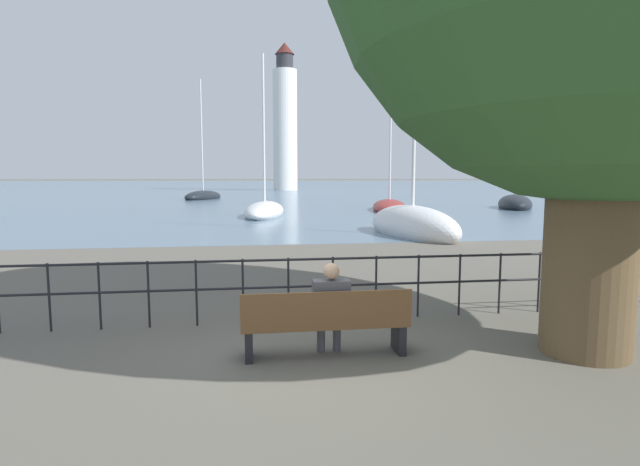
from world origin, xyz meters
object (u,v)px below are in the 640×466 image
object	(u,v)px
park_bench	(326,324)
sailboat_1	(265,211)
sailboat_2	(389,206)
sailboat_3	(203,196)
seated_person_left	(331,304)
harbor_lighthouse	(285,123)
sailboat_5	(515,203)
sailboat_4	(412,225)

from	to	relation	value
park_bench	sailboat_1	xyz separation A→B (m)	(-0.09, 23.98, -0.16)
sailboat_2	sailboat_3	bearing A→B (deg)	141.85
park_bench	seated_person_left	bearing A→B (deg)	46.83
harbor_lighthouse	sailboat_5	bearing A→B (deg)	-75.55
sailboat_2	sailboat_3	world-z (taller)	sailboat_3
seated_person_left	sailboat_5	bearing A→B (deg)	56.97
park_bench	sailboat_1	distance (m)	23.98
sailboat_2	sailboat_5	world-z (taller)	sailboat_5
sailboat_3	harbor_lighthouse	size ratio (longest dim) A/B	0.51
sailboat_2	sailboat_5	bearing A→B (deg)	17.78
sailboat_3	sailboat_1	bearing A→B (deg)	-51.27
seated_person_left	sailboat_4	size ratio (longest dim) A/B	0.11
sailboat_1	sailboat_2	world-z (taller)	sailboat_2
seated_person_left	sailboat_2	distance (m)	29.32
sailboat_5	sailboat_4	bearing A→B (deg)	-105.32
harbor_lighthouse	sailboat_4	bearing A→B (deg)	-89.75
sailboat_4	sailboat_2	bearing A→B (deg)	67.86
sailboat_2	sailboat_4	distance (m)	15.42
sailboat_1	sailboat_5	size ratio (longest dim) A/B	0.80
seated_person_left	sailboat_1	bearing A→B (deg)	90.40
seated_person_left	sailboat_4	world-z (taller)	sailboat_4
park_bench	sailboat_1	size ratio (longest dim) A/B	0.22
seated_person_left	harbor_lighthouse	world-z (taller)	harbor_lighthouse
sailboat_4	sailboat_1	bearing A→B (deg)	107.31
seated_person_left	harbor_lighthouse	bearing A→B (deg)	86.37
seated_person_left	sailboat_1	world-z (taller)	sailboat_1
sailboat_1	sailboat_5	xyz separation A→B (m)	(18.75, 4.67, 0.06)
sailboat_5	sailboat_3	bearing A→B (deg)	167.73
sailboat_4	seated_person_left	bearing A→B (deg)	-122.39
park_bench	sailboat_4	xyz separation A→B (m)	(5.49, 13.01, -0.05)
seated_person_left	sailboat_5	size ratio (longest dim) A/B	0.10
sailboat_1	seated_person_left	bearing A→B (deg)	-80.39
sailboat_2	harbor_lighthouse	distance (m)	54.12
park_bench	sailboat_5	bearing A→B (deg)	56.93
park_bench	harbor_lighthouse	xyz separation A→B (m)	(5.20, 80.86, 11.12)
park_bench	seated_person_left	xyz separation A→B (m)	(0.07, 0.08, 0.23)
park_bench	harbor_lighthouse	size ratio (longest dim) A/B	0.09
seated_person_left	sailboat_2	world-z (taller)	sailboat_2
seated_person_left	sailboat_5	distance (m)	34.08
sailboat_1	sailboat_2	size ratio (longest dim) A/B	0.81
sailboat_1	harbor_lighthouse	size ratio (longest dim) A/B	0.40
park_bench	sailboat_5	size ratio (longest dim) A/B	0.18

